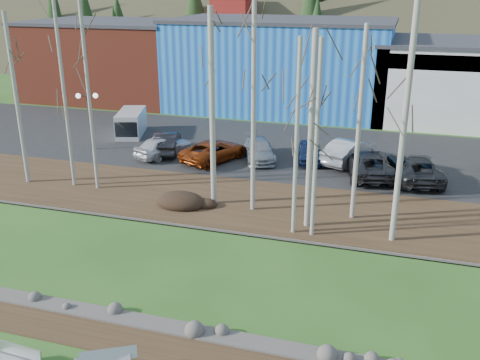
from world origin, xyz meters
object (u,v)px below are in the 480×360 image
(street_lamp, at_px, (88,105))
(car_6, at_px, (368,163))
(car_3, at_px, (259,150))
(car_5, at_px, (349,151))
(car_2, at_px, (214,151))
(car_4, at_px, (310,152))
(bench_intact, at_px, (18,359))
(van_grey, at_px, (131,123))
(car_1, at_px, (167,142))
(car_8, at_px, (415,167))
(car_0, at_px, (164,146))

(street_lamp, height_order, car_6, street_lamp)
(street_lamp, relative_size, car_6, 0.72)
(car_3, relative_size, car_5, 0.94)
(car_2, distance_m, car_4, 6.39)
(car_3, bearing_deg, bench_intact, -115.86)
(car_5, xyz_separation_m, van_grey, (-17.10, 2.06, 0.13))
(car_1, xyz_separation_m, car_3, (6.62, 0.38, -0.08))
(car_4, bearing_deg, car_6, -35.91)
(car_3, xyz_separation_m, car_8, (10.00, -1.13, 0.11))
(car_0, bearing_deg, car_8, -154.40)
(car_5, distance_m, car_6, 2.52)
(car_0, bearing_deg, car_6, -154.30)
(bench_intact, distance_m, car_0, 21.60)
(car_4, bearing_deg, car_0, 178.70)
(car_1, bearing_deg, car_5, 169.01)
(street_lamp, distance_m, van_grey, 4.87)
(car_2, height_order, car_5, car_5)
(car_4, height_order, van_grey, van_grey)
(car_0, height_order, car_1, car_1)
(car_6, bearing_deg, car_8, 167.27)
(car_0, height_order, car_5, car_5)
(car_8, bearing_deg, car_0, -12.20)
(car_5, xyz_separation_m, car_6, (1.38, -2.11, -0.03))
(car_2, bearing_deg, van_grey, -3.96)
(bench_intact, xyz_separation_m, car_8, (11.71, 21.23, 0.51))
(car_1, distance_m, car_5, 12.58)
(car_4, xyz_separation_m, car_5, (2.56, 0.38, 0.14))
(car_1, bearing_deg, car_3, 166.11)
(car_3, distance_m, car_4, 3.39)
(car_3, bearing_deg, car_1, 161.80)
(car_2, relative_size, car_4, 1.29)
(bench_intact, relative_size, car_8, 0.30)
(car_0, height_order, car_3, car_0)
(car_4, relative_size, car_6, 0.70)
(car_3, height_order, car_6, car_6)
(car_8, height_order, van_grey, van_grey)
(street_lamp, relative_size, car_1, 0.89)
(street_lamp, bearing_deg, car_2, -19.90)
(street_lamp, relative_size, van_grey, 0.88)
(street_lamp, distance_m, car_2, 9.65)
(car_0, bearing_deg, car_2, -153.25)
(bench_intact, relative_size, car_1, 0.37)
(car_0, xyz_separation_m, car_4, (9.76, 1.88, -0.07))
(bench_intact, xyz_separation_m, van_grey, (-9.49, 25.40, 0.66))
(car_1, bearing_deg, van_grey, -53.85)
(car_1, xyz_separation_m, car_5, (12.51, 1.35, 0.06))
(car_6, distance_m, van_grey, 18.94)
(car_2, relative_size, car_8, 0.90)
(car_8, bearing_deg, car_4, -27.28)
(street_lamp, relative_size, car_0, 0.94)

